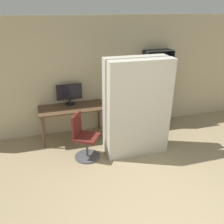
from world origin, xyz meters
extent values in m
cube|color=#C6B793|center=(0.00, 3.41, 1.35)|extent=(8.00, 0.06, 2.70)
cube|color=brown|center=(-0.95, 3.04, 0.75)|extent=(1.49, 0.69, 0.03)
cylinder|color=brown|center=(-1.63, 2.75, 0.37)|extent=(0.05, 0.05, 0.74)
cylinder|color=brown|center=(-0.26, 2.75, 0.37)|extent=(0.05, 0.05, 0.74)
cylinder|color=brown|center=(-1.63, 3.32, 0.37)|extent=(0.05, 0.05, 0.74)
cylinder|color=brown|center=(-0.26, 3.32, 0.37)|extent=(0.05, 0.05, 0.74)
cylinder|color=black|center=(-0.96, 3.24, 0.78)|extent=(0.24, 0.24, 0.02)
cylinder|color=black|center=(-0.96, 3.24, 0.84)|extent=(0.04, 0.04, 0.11)
cube|color=black|center=(-0.96, 3.25, 1.06)|extent=(0.58, 0.02, 0.36)
cube|color=black|center=(-0.96, 3.24, 1.06)|extent=(0.56, 0.03, 0.34)
cylinder|color=#4C4C51|center=(-0.82, 2.11, 0.01)|extent=(0.52, 0.52, 0.03)
cylinder|color=#4C4C51|center=(-0.82, 2.11, 0.23)|extent=(0.05, 0.05, 0.41)
cube|color=#591E19|center=(-0.82, 2.11, 0.46)|extent=(0.61, 0.61, 0.05)
cube|color=#591E19|center=(-0.99, 2.22, 0.71)|extent=(0.25, 0.36, 0.45)
cube|color=black|center=(0.87, 3.22, 0.95)|extent=(0.02, 0.34, 1.91)
cube|color=black|center=(1.55, 3.22, 0.95)|extent=(0.02, 0.34, 1.91)
cube|color=black|center=(1.21, 3.38, 0.95)|extent=(0.69, 0.02, 1.91)
cube|color=black|center=(1.21, 3.22, 0.01)|extent=(0.65, 0.30, 0.02)
cube|color=black|center=(1.21, 3.22, 0.32)|extent=(0.65, 0.30, 0.02)
cube|color=black|center=(1.21, 3.22, 0.64)|extent=(0.65, 0.30, 0.02)
cube|color=black|center=(1.21, 3.22, 0.95)|extent=(0.65, 0.30, 0.02)
cube|color=black|center=(1.21, 3.22, 1.27)|extent=(0.65, 0.30, 0.02)
cube|color=black|center=(1.21, 3.22, 1.58)|extent=(0.65, 0.30, 0.02)
cube|color=black|center=(1.21, 3.22, 1.90)|extent=(0.65, 0.30, 0.02)
cube|color=#287A38|center=(0.91, 3.22, 0.12)|extent=(0.03, 0.22, 0.21)
cube|color=#287A38|center=(0.95, 3.23, 0.11)|extent=(0.04, 0.22, 0.19)
cube|color=orange|center=(0.99, 3.24, 0.11)|extent=(0.03, 0.23, 0.19)
cube|color=#7A2D84|center=(1.02, 3.22, 0.11)|extent=(0.03, 0.19, 0.18)
cube|color=orange|center=(1.06, 3.25, 0.11)|extent=(0.03, 0.24, 0.19)
cube|color=red|center=(1.09, 3.24, 0.14)|extent=(0.02, 0.24, 0.25)
cube|color=orange|center=(1.13, 3.25, 0.13)|extent=(0.03, 0.20, 0.22)
cube|color=teal|center=(0.90, 3.25, 0.43)|extent=(0.03, 0.21, 0.19)
cube|color=teal|center=(0.94, 3.21, 0.42)|extent=(0.03, 0.25, 0.18)
cube|color=#7A2D84|center=(0.98, 3.19, 0.47)|extent=(0.03, 0.25, 0.27)
cube|color=silver|center=(1.01, 3.25, 0.45)|extent=(0.02, 0.24, 0.24)
cube|color=brown|center=(1.05, 3.24, 0.44)|extent=(0.03, 0.25, 0.22)
cube|color=brown|center=(1.09, 3.21, 0.43)|extent=(0.04, 0.17, 0.20)
cube|color=orange|center=(1.13, 3.22, 0.43)|extent=(0.03, 0.21, 0.20)
cube|color=brown|center=(1.16, 3.20, 0.44)|extent=(0.02, 0.18, 0.21)
cube|color=gold|center=(1.19, 3.22, 0.45)|extent=(0.04, 0.23, 0.24)
cube|color=gold|center=(0.91, 3.19, 0.78)|extent=(0.03, 0.17, 0.26)
cube|color=brown|center=(0.95, 3.22, 0.76)|extent=(0.03, 0.21, 0.22)
cube|color=teal|center=(0.99, 3.18, 0.78)|extent=(0.03, 0.19, 0.26)
cube|color=brown|center=(1.03, 3.19, 0.76)|extent=(0.03, 0.22, 0.22)
cube|color=red|center=(1.07, 3.25, 0.74)|extent=(0.02, 0.22, 0.19)
cube|color=teal|center=(1.10, 3.24, 0.74)|extent=(0.04, 0.25, 0.18)
cube|color=brown|center=(1.14, 3.23, 0.77)|extent=(0.02, 0.19, 0.24)
cube|color=silver|center=(1.16, 3.16, 0.76)|extent=(0.03, 0.18, 0.23)
cube|color=red|center=(0.91, 3.24, 1.06)|extent=(0.04, 0.19, 0.19)
cube|color=#1E4C9E|center=(0.95, 3.19, 1.07)|extent=(0.02, 0.25, 0.22)
cube|color=brown|center=(0.98, 3.15, 1.06)|extent=(0.03, 0.17, 0.21)
cube|color=gold|center=(1.02, 3.17, 1.07)|extent=(0.03, 0.17, 0.21)
cube|color=silver|center=(1.05, 3.20, 1.05)|extent=(0.03, 0.24, 0.19)
cube|color=teal|center=(1.08, 3.24, 1.07)|extent=(0.02, 0.22, 0.21)
cube|color=#232328|center=(1.11, 3.24, 1.05)|extent=(0.02, 0.17, 0.19)
cube|color=silver|center=(1.14, 3.23, 1.06)|extent=(0.02, 0.25, 0.20)
cube|color=orange|center=(0.91, 3.20, 1.41)|extent=(0.04, 0.18, 0.27)
cube|color=brown|center=(0.94, 3.20, 1.41)|extent=(0.02, 0.17, 0.26)
cube|color=#1E4C9E|center=(0.97, 3.26, 1.41)|extent=(0.03, 0.20, 0.26)
cube|color=#232328|center=(1.01, 3.24, 1.41)|extent=(0.03, 0.24, 0.27)
cube|color=gold|center=(0.90, 3.24, 1.72)|extent=(0.02, 0.17, 0.25)
cube|color=brown|center=(0.93, 3.16, 1.69)|extent=(0.03, 0.17, 0.19)
cube|color=#232328|center=(0.96, 3.26, 1.72)|extent=(0.02, 0.21, 0.26)
cube|color=brown|center=(1.00, 3.23, 1.70)|extent=(0.04, 0.25, 0.21)
cube|color=gold|center=(1.04, 3.26, 1.71)|extent=(0.03, 0.21, 0.23)
cube|color=brown|center=(1.07, 3.19, 1.68)|extent=(0.02, 0.24, 0.19)
cube|color=beige|center=(0.21, 1.92, 1.00)|extent=(1.28, 0.30, 1.99)
cube|color=beige|center=(0.84, 1.92, 1.00)|extent=(0.01, 0.30, 1.95)
cube|color=beige|center=(0.21, 2.22, 0.99)|extent=(1.28, 0.26, 1.99)
cube|color=beige|center=(0.84, 2.22, 0.99)|extent=(0.01, 0.26, 1.95)
camera|label=1|loc=(-1.61, -2.21, 2.84)|focal=40.00mm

